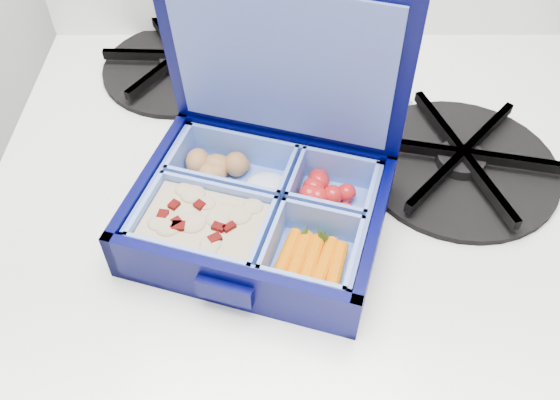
{
  "coord_description": "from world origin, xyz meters",
  "views": [
    {
      "loc": [
        -0.35,
        1.26,
        1.38
      ],
      "look_at": [
        -0.35,
        1.61,
        0.99
      ],
      "focal_mm": 38.0,
      "sensor_mm": 36.0,
      "label": 1
    }
  ],
  "objects_px": {
    "bento_box": "(259,213)",
    "burner_grate": "(461,158)",
    "stove": "(303,389)",
    "fork": "(341,126)"
  },
  "relations": [
    {
      "from": "bento_box",
      "to": "burner_grate",
      "type": "relative_size",
      "value": 1.09
    },
    {
      "from": "stove",
      "to": "fork",
      "type": "xyz_separation_m",
      "value": [
        0.03,
        0.08,
        0.48
      ]
    },
    {
      "from": "stove",
      "to": "burner_grate",
      "type": "height_order",
      "value": "burner_grate"
    },
    {
      "from": "burner_grate",
      "to": "stove",
      "type": "bearing_deg",
      "value": -172.75
    },
    {
      "from": "stove",
      "to": "bento_box",
      "type": "bearing_deg",
      "value": -131.54
    },
    {
      "from": "bento_box",
      "to": "burner_grate",
      "type": "bearing_deg",
      "value": 39.01
    },
    {
      "from": "stove",
      "to": "fork",
      "type": "height_order",
      "value": "fork"
    },
    {
      "from": "fork",
      "to": "stove",
      "type": "bearing_deg",
      "value": -51.05
    },
    {
      "from": "stove",
      "to": "bento_box",
      "type": "height_order",
      "value": "bento_box"
    },
    {
      "from": "burner_grate",
      "to": "fork",
      "type": "bearing_deg",
      "value": 151.91
    }
  ]
}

